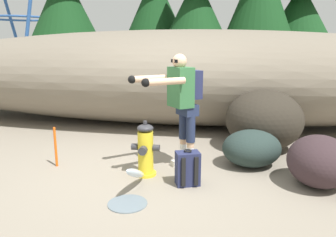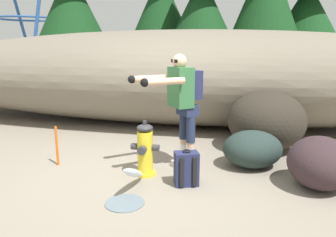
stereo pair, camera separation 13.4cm
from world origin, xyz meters
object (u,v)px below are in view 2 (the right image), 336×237
Objects in this scene: boulder_large at (320,163)px; boulder_mid at (252,149)px; boulder_small at (266,120)px; fire_hydrant at (145,150)px; utility_worker at (182,98)px; spare_backpack at (186,169)px; survey_stake at (57,146)px.

boulder_mid is at bearing 144.20° from boulder_large.
boulder_large is 1.59m from boulder_small.
utility_worker is at bearing 39.11° from fire_hydrant.
boulder_mid is (1.02, 0.27, -0.77)m from utility_worker.
boulder_mid is (1.47, 0.63, -0.08)m from fire_hydrant.
fire_hydrant is 0.57× the size of boulder_small.
spare_backpack is 0.53× the size of boulder_mid.
boulder_large is (2.26, 0.05, -0.03)m from fire_hydrant.
boulder_large is 3.66m from survey_stake.
survey_stake is at bearing -169.60° from boulder_mid.
utility_worker reaches higher than boulder_small.
boulder_large is 0.67× the size of boulder_small.
spare_backpack is 0.78× the size of survey_stake.
spare_backpack is 0.52× the size of boulder_large.
survey_stake is (-2.00, 0.32, 0.08)m from spare_backpack.
spare_backpack is at bearing -122.49° from boulder_small.
fire_hydrant is 0.47× the size of utility_worker.
survey_stake is (-1.39, 0.10, -0.06)m from fire_hydrant.
boulder_small is at bearing -53.25° from spare_backpack.
spare_backpack is (0.61, -0.21, -0.14)m from fire_hydrant.
utility_worker is 1.88× the size of boulder_mid.
survey_stake is at bearing -155.28° from boulder_small.
boulder_small is at bearing -176.10° from utility_worker.
boulder_small is (1.72, 1.54, 0.16)m from fire_hydrant.
boulder_large is at bearing 1.31° from fire_hydrant.
utility_worker is at bearing -137.35° from boulder_small.
boulder_large is (1.82, -0.31, -0.72)m from utility_worker.
survey_stake is at bearing 179.19° from boulder_large.
spare_backpack is 1.68m from boulder_large.
boulder_small reaches higher than boulder_large.
utility_worker is 1.82m from boulder_small.
utility_worker is 3.52× the size of spare_backpack.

